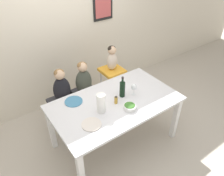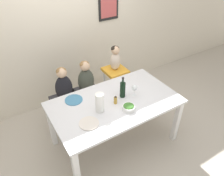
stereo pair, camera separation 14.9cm
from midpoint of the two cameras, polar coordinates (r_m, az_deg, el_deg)
name	(u,v)px [view 2 (the right image)]	position (r m, az deg, el deg)	size (l,w,h in m)	color
ground_plane	(115,141)	(3.47, 1.93, -13.60)	(14.00, 14.00, 0.00)	#BCB2A3
wall_back	(69,28)	(3.76, -9.98, 15.19)	(10.00, 0.09, 2.70)	beige
dining_table	(115,107)	(2.99, 2.19, -5.00)	(1.71, 1.00, 0.78)	silver
chair_far_left	(66,103)	(3.55, -10.68, -3.85)	(0.43, 0.44, 0.48)	silver
chair_far_center	(87,95)	(3.66, -5.33, -1.96)	(0.43, 0.44, 0.48)	silver
chair_right_highchair	(115,77)	(3.78, 1.96, 2.87)	(0.36, 0.37, 0.74)	silver
person_child_left	(63,85)	(3.35, -11.33, 0.75)	(0.27, 0.20, 0.57)	black
person_child_center	(86,78)	(3.46, -5.64, 2.60)	(0.27, 0.20, 0.57)	#3D4238
person_baby_right	(115,57)	(3.59, 2.07, 7.99)	(0.19, 0.14, 0.42)	beige
wine_bottle	(123,89)	(2.96, 4.24, -0.36)	(0.08, 0.08, 0.31)	black
paper_towel_roll	(100,103)	(2.70, -1.66, -3.89)	(0.11, 0.11, 0.27)	white
wine_glass_near	(134,88)	(3.00, 7.31, -0.03)	(0.07, 0.07, 0.17)	white
salad_bowl_large	(129,107)	(2.80, 5.91, -5.03)	(0.16, 0.16, 0.08)	white
dinner_plate_front_left	(89,123)	(2.62, -4.41, -9.22)	(0.24, 0.24, 0.01)	silver
dinner_plate_back_left	(74,100)	(2.98, -8.56, -3.11)	(0.24, 0.24, 0.01)	teal
condiment_bottle_hot_sauce	(115,100)	(2.87, 2.41, -3.11)	(0.04, 0.04, 0.12)	#BC8E33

